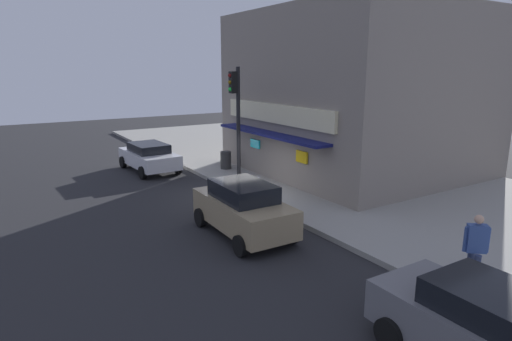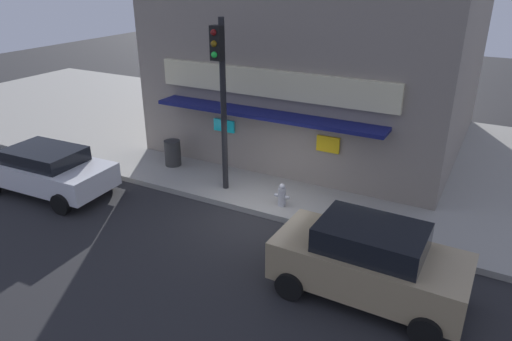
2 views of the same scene
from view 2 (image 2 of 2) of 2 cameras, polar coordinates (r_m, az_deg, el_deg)
ground_plane at (r=13.74m, az=0.18°, el=-5.57°), size 64.59×64.59×0.00m
sidewalk at (r=18.80m, az=9.02°, el=2.67°), size 43.06×12.17×0.18m
corner_building at (r=19.29m, az=8.77°, el=15.53°), size 10.70×10.80×7.84m
traffic_light at (r=13.89m, az=-4.26°, el=10.30°), size 0.32×0.58×5.22m
fire_hydrant at (r=13.82m, az=3.16°, el=-2.99°), size 0.46×0.22×0.71m
trash_can at (r=16.87m, az=-10.06°, el=2.12°), size 0.57×0.57×0.91m
parked_car_tan at (r=10.49m, az=13.52°, el=-10.63°), size 4.08×2.07×1.76m
parked_car_white at (r=16.29m, az=-23.98°, el=0.15°), size 4.36×2.29×1.48m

